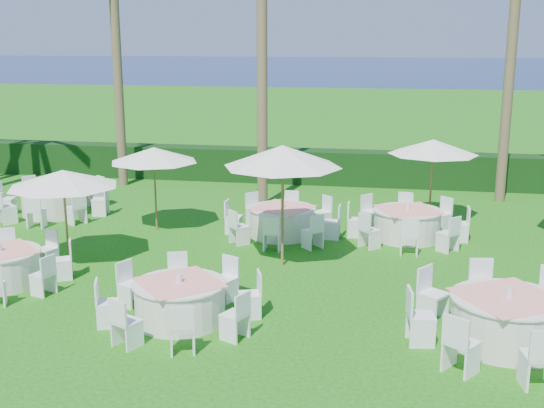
{
  "coord_description": "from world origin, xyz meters",
  "views": [
    {
      "loc": [
        3.45,
        -12.17,
        5.15
      ],
      "look_at": [
        0.69,
        3.31,
        1.3
      ],
      "focal_mm": 45.0,
      "sensor_mm": 36.0,
      "label": 1
    }
  ],
  "objects": [
    {
      "name": "umbrella_a",
      "position": [
        -3.91,
        1.96,
        2.03
      ],
      "size": [
        2.53,
        2.53,
        2.22
      ],
      "color": "brown",
      "rests_on": "ground"
    },
    {
      "name": "umbrella_b",
      "position": [
        1.04,
        2.69,
        2.57
      ],
      "size": [
        2.7,
        2.7,
        2.81
      ],
      "color": "brown",
      "rests_on": "ground"
    },
    {
      "name": "banquet_table_f",
      "position": [
        3.92,
        5.39,
        0.42
      ],
      "size": [
        3.13,
        3.13,
        0.95
      ],
      "color": "silver",
      "rests_on": "ground"
    },
    {
      "name": "umbrella_c",
      "position": [
        -2.85,
        5.06,
        2.09
      ],
      "size": [
        2.38,
        2.38,
        2.29
      ],
      "color": "brown",
      "rests_on": "ground"
    },
    {
      "name": "ground",
      "position": [
        0.0,
        0.0,
        0.0
      ],
      "size": [
        120.0,
        120.0,
        0.0
      ],
      "primitive_type": "plane",
      "color": "#145B0F",
      "rests_on": "ground"
    },
    {
      "name": "palm_b",
      "position": [
        -6.0,
        10.44,
        4.31
      ],
      "size": [
        4.39,
        4.2,
        7.75
      ],
      "color": "brown",
      "rests_on": "ground"
    },
    {
      "name": "banquet_table_d",
      "position": [
        -6.42,
        6.08,
        0.43
      ],
      "size": [
        3.28,
        3.28,
        0.99
      ],
      "color": "silver",
      "rests_on": "ground"
    },
    {
      "name": "ocean",
      "position": [
        0.0,
        102.0,
        0.0
      ],
      "size": [
        260.0,
        260.0,
        0.0
      ],
      "primitive_type": "plane",
      "color": "#071746",
      "rests_on": "ground"
    },
    {
      "name": "palm_d",
      "position": [
        6.94,
        10.23,
        4.49
      ],
      "size": [
        4.41,
        4.09,
        8.08
      ],
      "color": "brown",
      "rests_on": "ground"
    },
    {
      "name": "banquet_table_a",
      "position": [
        -4.69,
        0.42,
        0.39
      ],
      "size": [
        2.89,
        2.89,
        0.9
      ],
      "color": "silver",
      "rests_on": "ground"
    },
    {
      "name": "banquet_table_b",
      "position": [
        -0.32,
        -0.81,
        0.4
      ],
      "size": [
        2.99,
        2.99,
        0.92
      ],
      "color": "silver",
      "rests_on": "ground"
    },
    {
      "name": "banquet_table_e",
      "position": [
        0.65,
        5.09,
        0.41
      ],
      "size": [
        3.09,
        3.09,
        0.94
      ],
      "color": "silver",
      "rests_on": "ground"
    },
    {
      "name": "banquet_table_c",
      "position": [
        5.51,
        -0.76,
        0.45
      ],
      "size": [
        3.44,
        3.44,
        1.03
      ],
      "color": "silver",
      "rests_on": "ground"
    },
    {
      "name": "hedge",
      "position": [
        0.0,
        12.0,
        0.6
      ],
      "size": [
        34.0,
        1.0,
        1.2
      ],
      "primitive_type": "cube",
      "color": "black",
      "rests_on": "ground"
    },
    {
      "name": "umbrella_d",
      "position": [
        4.58,
        7.16,
        2.18
      ],
      "size": [
        2.51,
        2.51,
        2.39
      ],
      "color": "brown",
      "rests_on": "ground"
    }
  ]
}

